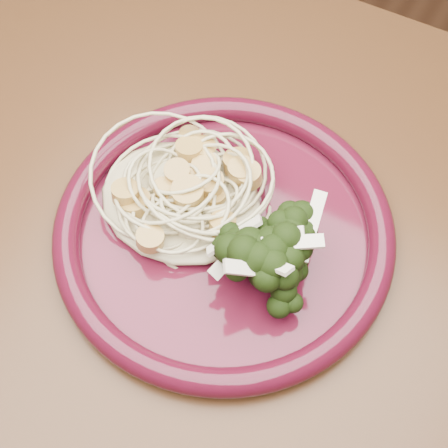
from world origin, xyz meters
name	(u,v)px	position (x,y,z in m)	size (l,w,h in m)	color
dining_table	(305,376)	(0.00, 0.00, 0.65)	(1.20, 0.80, 0.75)	#472814
dinner_plate	(224,229)	(-0.12, 0.05, 0.76)	(0.34, 0.34, 0.03)	#430D1C
spaghetti_pile	(180,194)	(-0.16, 0.05, 0.77)	(0.15, 0.13, 0.03)	#C8BD8A
scallop_cluster	(177,167)	(-0.16, 0.05, 0.81)	(0.14, 0.14, 0.05)	tan
broccoli_pile	(282,254)	(-0.06, 0.04, 0.78)	(0.09, 0.15, 0.05)	black
onion_garnish	(285,234)	(-0.06, 0.04, 0.81)	(0.06, 0.10, 0.06)	beige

